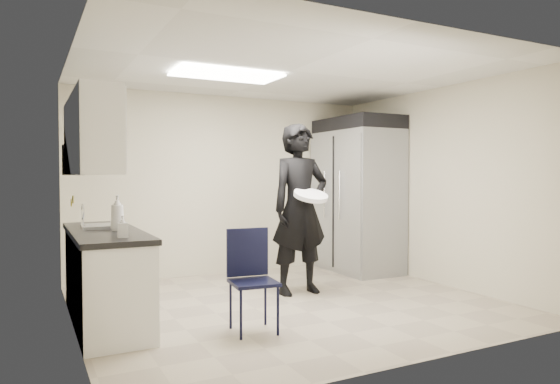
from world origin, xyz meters
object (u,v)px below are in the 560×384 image
lower_counter (106,279)px  commercial_fridge (357,201)px  folding_chair (254,283)px  man_tuxedo (300,209)px

lower_counter → commercial_fridge: size_ratio=0.90×
commercial_fridge → folding_chair: 3.34m
man_tuxedo → lower_counter: bearing=-176.5°
lower_counter → folding_chair: (1.17, -0.93, 0.03)m
lower_counter → man_tuxedo: 2.38m
commercial_fridge → man_tuxedo: bearing=-149.4°
folding_chair → man_tuxedo: 1.69m
commercial_fridge → man_tuxedo: 1.73m
lower_counter → commercial_fridge: commercial_fridge is taller
folding_chair → lower_counter: bearing=147.8°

